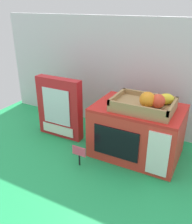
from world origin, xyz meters
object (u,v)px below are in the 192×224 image
object	(u,v)px
cookie_set_box	(60,108)
price_sign	(79,153)
toy_microwave	(137,131)
food_groups_crate	(147,104)

from	to	relation	value
cookie_set_box	price_sign	world-z (taller)	cookie_set_box
cookie_set_box	price_sign	bearing A→B (deg)	-38.89
cookie_set_box	price_sign	size ratio (longest dim) A/B	3.40
cookie_set_box	toy_microwave	bearing A→B (deg)	2.90
toy_microwave	food_groups_crate	size ratio (longest dim) A/B	1.54
toy_microwave	price_sign	distance (m)	0.30
toy_microwave	food_groups_crate	bearing A→B (deg)	-30.72
food_groups_crate	cookie_set_box	xyz separation A→B (m)	(-0.49, 0.00, -0.12)
food_groups_crate	cookie_set_box	bearing A→B (deg)	179.72
cookie_set_box	food_groups_crate	bearing A→B (deg)	-0.28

